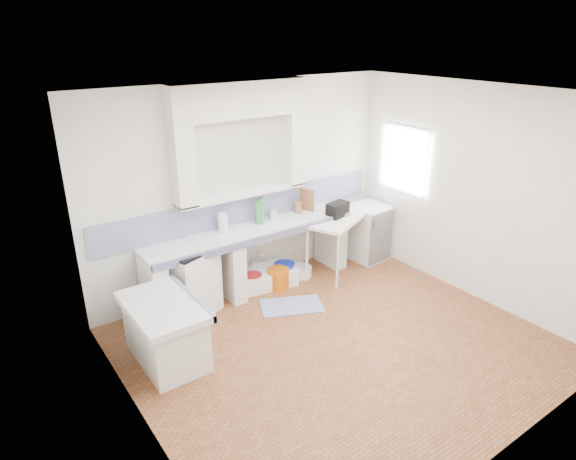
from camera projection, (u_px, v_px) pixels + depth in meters
floor at (338, 345)px, 5.72m from camera, size 4.50×4.50×0.00m
ceiling at (350, 96)px, 4.66m from camera, size 4.50×4.50×0.00m
wall_back at (245, 187)px, 6.70m from camera, size 4.50×0.00×4.50m
wall_front at (522, 317)px, 3.69m from camera, size 4.50×0.00×4.50m
wall_left at (133, 295)px, 3.98m from camera, size 0.00×4.50×4.50m
wall_right at (474, 194)px, 6.41m from camera, size 0.00×4.50×4.50m
alcove_mass at (240, 99)px, 6.11m from camera, size 1.90×0.25×0.45m
window_frame at (413, 159)px, 7.33m from camera, size 0.35×0.86×1.06m
lace_valance at (409, 134)px, 7.11m from camera, size 0.01×0.84×0.24m
counter_slab at (252, 232)px, 6.62m from camera, size 3.00×0.60×0.08m
counter_lip at (263, 239)px, 6.41m from camera, size 3.00×0.04×0.10m
counter_pier_left at (155, 292)px, 6.04m from camera, size 0.20×0.55×0.82m
counter_pier_mid at (230, 269)px, 6.60m from camera, size 0.20×0.55×0.82m
counter_pier_right at (331, 239)px, 7.55m from camera, size 0.20×0.55×0.82m
peninsula_top at (163, 307)px, 5.23m from camera, size 0.70×1.10×0.08m
peninsula_base at (166, 335)px, 5.37m from camera, size 0.60×1.00×0.62m
peninsula_lip at (192, 298)px, 5.41m from camera, size 0.04×1.10×0.10m
backsplash at (246, 208)px, 6.80m from camera, size 4.27×0.03×0.40m
stove at (189, 282)px, 6.25m from camera, size 0.75×0.74×0.85m
sink at (263, 278)px, 7.01m from camera, size 0.96×0.63×0.21m
side_table at (336, 245)px, 7.28m from camera, size 1.18×0.96×0.05m
fridge at (368, 232)px, 7.74m from camera, size 0.60×0.60×0.86m
bucket_red at (253, 283)px, 6.85m from camera, size 0.31×0.31×0.25m
bucket_orange at (278, 278)px, 6.93m from camera, size 0.36×0.36×0.28m
bucket_blue at (284, 272)px, 7.11m from camera, size 0.37×0.37×0.28m
basin_white at (300, 271)px, 7.29m from camera, size 0.44×0.44×0.14m
water_bottle_a at (254, 272)px, 7.06m from camera, size 0.11×0.11×0.32m
water_bottle_b at (259, 271)px, 7.11m from camera, size 0.11×0.11×0.30m
black_bag at (338, 209)px, 7.13m from camera, size 0.37×0.26×0.21m
green_bottle_a at (258, 212)px, 6.73m from camera, size 0.09×0.09×0.34m
green_bottle_b at (261, 211)px, 6.75m from camera, size 0.08×0.08×0.37m
knife_block at (298, 207)px, 7.16m from camera, size 0.11×0.10×0.18m
cutting_board at (307, 200)px, 7.23m from camera, size 0.10×0.24×0.33m
paper_towel at (223, 223)px, 6.49m from camera, size 0.13×0.13×0.26m
soap_bottle at (273, 212)px, 6.93m from camera, size 0.13×0.13×0.21m
rug at (292, 306)px, 6.51m from camera, size 0.92×0.75×0.01m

